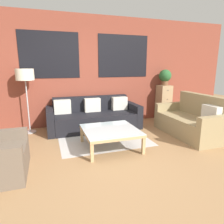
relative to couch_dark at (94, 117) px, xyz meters
The scene contains 9 objects.
ground_plane 1.97m from the couch_dark, 89.87° to the right, with size 16.00×16.00×0.00m, color #9E754C.
wall_back_brick 1.23m from the couch_dark, 89.47° to the left, with size 8.40×0.09×2.80m.
rug 0.79m from the couch_dark, 88.84° to the right, with size 1.87×1.61×0.00m.
couch_dark is the anchor object (origin of this frame).
settee_vintage 2.31m from the couch_dark, 31.01° to the right, with size 0.80×1.65×0.92m.
coffee_table 1.31m from the couch_dark, 89.35° to the right, with size 1.01×1.01×0.37m.
floor_lamp 1.83m from the couch_dark, behind, with size 0.40×0.40×1.49m.
drawer_cabinet 2.17m from the couch_dark, ahead, with size 0.35×0.38×1.00m.
potted_plant 2.37m from the couch_dark, ahead, with size 0.35×0.35×0.45m.
Camera 1 is at (-1.10, -2.81, 1.54)m, focal length 32.00 mm.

